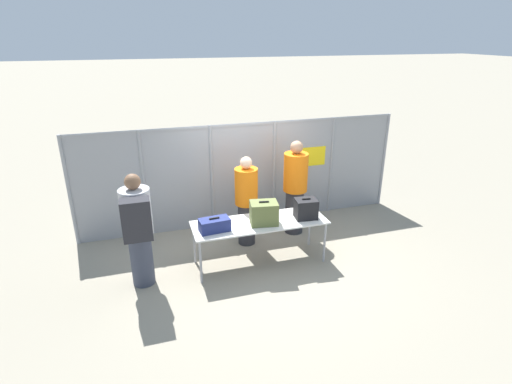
{
  "coord_description": "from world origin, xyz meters",
  "views": [
    {
      "loc": [
        -1.97,
        -5.84,
        3.66
      ],
      "look_at": [
        -0.05,
        0.4,
        1.05
      ],
      "focal_mm": 28.0,
      "sensor_mm": 36.0,
      "label": 1
    }
  ],
  "objects_px": {
    "inspection_table": "(260,225)",
    "traveler_hooded": "(138,228)",
    "suitcase_black": "(306,209)",
    "security_worker_near": "(246,200)",
    "utility_trailer": "(287,171)",
    "security_worker_far": "(295,187)",
    "suitcase_olive": "(264,213)",
    "suitcase_navy": "(215,225)"
  },
  "relations": [
    {
      "from": "inspection_table",
      "to": "traveler_hooded",
      "type": "height_order",
      "value": "traveler_hooded"
    },
    {
      "from": "suitcase_black",
      "to": "security_worker_near",
      "type": "bearing_deg",
      "value": 135.21
    },
    {
      "from": "security_worker_near",
      "to": "utility_trailer",
      "type": "distance_m",
      "value": 3.18
    },
    {
      "from": "traveler_hooded",
      "to": "security_worker_far",
      "type": "bearing_deg",
      "value": -2.48
    },
    {
      "from": "security_worker_near",
      "to": "security_worker_far",
      "type": "bearing_deg",
      "value": -177.43
    },
    {
      "from": "utility_trailer",
      "to": "security_worker_near",
      "type": "bearing_deg",
      "value": -125.13
    },
    {
      "from": "suitcase_black",
      "to": "traveler_hooded",
      "type": "bearing_deg",
      "value": -179.33
    },
    {
      "from": "security_worker_far",
      "to": "utility_trailer",
      "type": "xyz_separation_m",
      "value": [
        0.8,
        2.41,
        -0.56
      ]
    },
    {
      "from": "suitcase_olive",
      "to": "security_worker_far",
      "type": "xyz_separation_m",
      "value": [
        0.94,
        0.95,
        0.0
      ]
    },
    {
      "from": "suitcase_black",
      "to": "security_worker_near",
      "type": "height_order",
      "value": "security_worker_near"
    },
    {
      "from": "utility_trailer",
      "to": "suitcase_navy",
      "type": "bearing_deg",
      "value": -127.06
    },
    {
      "from": "suitcase_olive",
      "to": "inspection_table",
      "type": "bearing_deg",
      "value": 125.76
    },
    {
      "from": "suitcase_navy",
      "to": "security_worker_far",
      "type": "bearing_deg",
      "value": 29.09
    },
    {
      "from": "suitcase_navy",
      "to": "suitcase_black",
      "type": "distance_m",
      "value": 1.56
    },
    {
      "from": "suitcase_navy",
      "to": "suitcase_olive",
      "type": "relative_size",
      "value": 1.01
    },
    {
      "from": "inspection_table",
      "to": "utility_trailer",
      "type": "distance_m",
      "value": 3.76
    },
    {
      "from": "security_worker_near",
      "to": "utility_trailer",
      "type": "bearing_deg",
      "value": -131.61
    },
    {
      "from": "suitcase_navy",
      "to": "utility_trailer",
      "type": "xyz_separation_m",
      "value": [
        2.56,
        3.39,
        -0.47
      ]
    },
    {
      "from": "suitcase_black",
      "to": "utility_trailer",
      "type": "distance_m",
      "value": 3.56
    },
    {
      "from": "suitcase_black",
      "to": "security_worker_far",
      "type": "bearing_deg",
      "value": 78.17
    },
    {
      "from": "inspection_table",
      "to": "security_worker_far",
      "type": "height_order",
      "value": "security_worker_far"
    },
    {
      "from": "suitcase_black",
      "to": "security_worker_far",
      "type": "relative_size",
      "value": 0.21
    },
    {
      "from": "security_worker_far",
      "to": "security_worker_near",
      "type": "bearing_deg",
      "value": 11.11
    },
    {
      "from": "suitcase_black",
      "to": "suitcase_olive",
      "type": "bearing_deg",
      "value": 179.37
    },
    {
      "from": "inspection_table",
      "to": "security_worker_near",
      "type": "xyz_separation_m",
      "value": [
        -0.02,
        0.72,
        0.15
      ]
    },
    {
      "from": "suitcase_black",
      "to": "utility_trailer",
      "type": "bearing_deg",
      "value": 73.43
    },
    {
      "from": "suitcase_navy",
      "to": "utility_trailer",
      "type": "distance_m",
      "value": 4.28
    },
    {
      "from": "security_worker_near",
      "to": "utility_trailer",
      "type": "height_order",
      "value": "security_worker_near"
    },
    {
      "from": "utility_trailer",
      "to": "security_worker_far",
      "type": "bearing_deg",
      "value": -108.4
    },
    {
      "from": "utility_trailer",
      "to": "suitcase_black",
      "type": "bearing_deg",
      "value": -106.57
    },
    {
      "from": "suitcase_navy",
      "to": "utility_trailer",
      "type": "height_order",
      "value": "suitcase_navy"
    },
    {
      "from": "security_worker_near",
      "to": "security_worker_far",
      "type": "height_order",
      "value": "security_worker_far"
    },
    {
      "from": "security_worker_far",
      "to": "utility_trailer",
      "type": "relative_size",
      "value": 0.53
    },
    {
      "from": "traveler_hooded",
      "to": "utility_trailer",
      "type": "height_order",
      "value": "traveler_hooded"
    },
    {
      "from": "inspection_table",
      "to": "suitcase_olive",
      "type": "height_order",
      "value": "suitcase_olive"
    },
    {
      "from": "inspection_table",
      "to": "suitcase_black",
      "type": "relative_size",
      "value": 5.78
    },
    {
      "from": "traveler_hooded",
      "to": "utility_trailer",
      "type": "relative_size",
      "value": 0.52
    },
    {
      "from": "inspection_table",
      "to": "security_worker_near",
      "type": "height_order",
      "value": "security_worker_near"
    },
    {
      "from": "suitcase_navy",
      "to": "security_worker_near",
      "type": "relative_size",
      "value": 0.29
    },
    {
      "from": "suitcase_olive",
      "to": "traveler_hooded",
      "type": "xyz_separation_m",
      "value": [
        -1.97,
        -0.04,
        0.05
      ]
    },
    {
      "from": "traveler_hooded",
      "to": "utility_trailer",
      "type": "xyz_separation_m",
      "value": [
        3.71,
        3.41,
        -0.6
      ]
    },
    {
      "from": "suitcase_olive",
      "to": "security_worker_near",
      "type": "bearing_deg",
      "value": 95.1
    }
  ]
}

